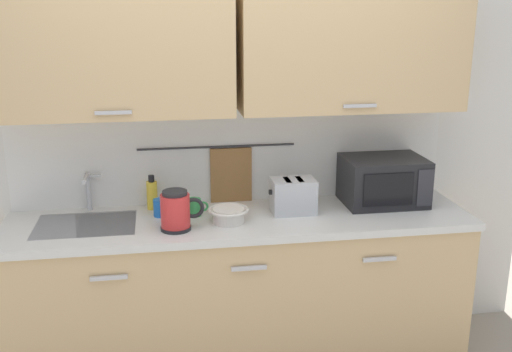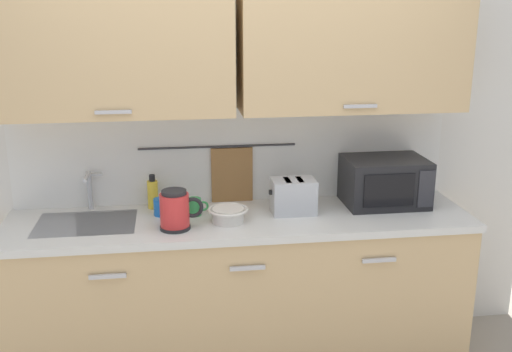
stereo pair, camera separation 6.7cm
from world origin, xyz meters
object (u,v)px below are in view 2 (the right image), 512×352
(dish_soap_bottle, at_px, (153,193))
(mixing_bowl, at_px, (228,214))
(mug_by_kettle, at_px, (195,207))
(mug_near_sink, at_px, (162,207))
(toaster, at_px, (293,196))
(electric_kettle, at_px, (176,210))
(microwave, at_px, (385,181))

(dish_soap_bottle, relative_size, mixing_bowl, 0.92)
(dish_soap_bottle, distance_m, mug_by_kettle, 0.28)
(mug_near_sink, height_order, mug_by_kettle, same)
(toaster, bearing_deg, mug_by_kettle, 176.49)
(mug_near_sink, relative_size, mixing_bowl, 0.56)
(mug_near_sink, distance_m, mug_by_kettle, 0.18)
(electric_kettle, bearing_deg, mixing_bowl, 13.25)
(microwave, distance_m, dish_soap_bottle, 1.33)
(mixing_bowl, bearing_deg, electric_kettle, -166.75)
(microwave, xyz_separation_m, mixing_bowl, (-0.92, -0.17, -0.09))
(microwave, height_order, dish_soap_bottle, microwave)
(microwave, relative_size, mug_near_sink, 3.83)
(dish_soap_bottle, distance_m, mixing_bowl, 0.49)
(dish_soap_bottle, xyz_separation_m, mixing_bowl, (0.40, -0.28, -0.04))
(electric_kettle, distance_m, mug_near_sink, 0.24)
(microwave, bearing_deg, toaster, -172.30)
(mug_near_sink, distance_m, mixing_bowl, 0.38)
(microwave, height_order, mug_near_sink, microwave)
(dish_soap_bottle, height_order, mug_near_sink, dish_soap_bottle)
(microwave, relative_size, dish_soap_bottle, 2.35)
(electric_kettle, distance_m, dish_soap_bottle, 0.37)
(electric_kettle, height_order, dish_soap_bottle, electric_kettle)
(electric_kettle, relative_size, mug_near_sink, 1.89)
(dish_soap_bottle, xyz_separation_m, toaster, (0.77, -0.18, 0.01))
(dish_soap_bottle, height_order, mixing_bowl, dish_soap_bottle)
(electric_kettle, distance_m, mixing_bowl, 0.29)
(mug_near_sink, bearing_deg, mixing_bowl, -23.73)
(toaster, bearing_deg, mixing_bowl, -165.14)
(dish_soap_bottle, xyz_separation_m, mug_by_kettle, (0.23, -0.15, -0.04))
(dish_soap_bottle, relative_size, mug_near_sink, 1.63)
(toaster, bearing_deg, mug_near_sink, 175.59)
(microwave, xyz_separation_m, mug_near_sink, (-1.27, -0.02, -0.09))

